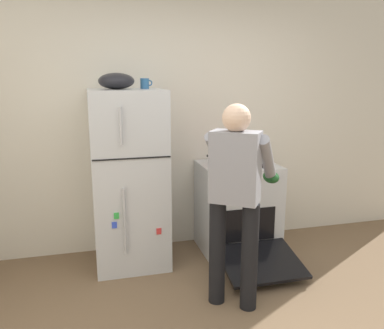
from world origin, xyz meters
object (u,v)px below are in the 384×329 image
stove_range (238,209)px  coffee_mug (145,83)px  refrigerator (129,179)px  mixing_bowl (116,81)px  person_cook (236,188)px  red_pot (225,159)px  pepper_mill (258,151)px

stove_range → coffee_mug: coffee_mug is taller
coffee_mug → stove_range: bearing=-4.2°
refrigerator → stove_range: bearing=-0.9°
refrigerator → coffee_mug: coffee_mug is taller
stove_range → mixing_bowl: bearing=179.1°
mixing_bowl → stove_range: bearing=-0.9°
stove_range → person_cook: (-0.39, -0.93, 0.51)m
stove_range → coffee_mug: size_ratio=10.87×
coffee_mug → refrigerator: bearing=-164.6°
red_pot → pepper_mill: pepper_mill is taller
refrigerator → coffee_mug: size_ratio=14.94×
stove_range → coffee_mug: (-0.92, 0.07, 1.27)m
mixing_bowl → person_cook: bearing=-49.9°
refrigerator → mixing_bowl: size_ratio=5.23×
refrigerator → red_pot: refrigerator is taller
refrigerator → mixing_bowl: (-0.08, 0.00, 0.91)m
person_cook → red_pot: 0.92m
coffee_mug → mixing_bowl: mixing_bowl is taller
stove_range → pepper_mill: (0.30, 0.22, 0.55)m
refrigerator → person_cook: size_ratio=1.05×
person_cook → coffee_mug: coffee_mug is taller
stove_range → pepper_mill: bearing=36.0°
red_pot → pepper_mill: size_ratio=2.34×
person_cook → stove_range: bearing=67.2°
stove_range → person_cook: 1.13m
coffee_mug → pepper_mill: (1.22, 0.15, -0.72)m
stove_range → red_pot: size_ratio=3.24×
refrigerator → pepper_mill: (1.40, 0.20, 0.17)m
red_pot → refrigerator: bearing=177.0°
stove_range → refrigerator: bearing=179.1°
refrigerator → mixing_bowl: mixing_bowl is taller
pepper_mill → person_cook: bearing=-121.0°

